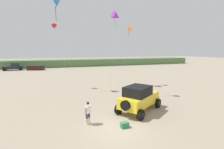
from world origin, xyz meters
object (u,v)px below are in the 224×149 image
Objects in this scene: jeep at (139,98)px; kite_yellow_diamond at (130,29)px; kite_orange_streamer at (57,3)px; distant_pickup at (13,67)px; kite_blue_swept at (116,16)px; cooler_box at (125,125)px; kite_black_sled at (54,27)px; person_watching at (88,112)px; distant_sedan at (36,68)px.

kite_yellow_diamond is at bearing 68.72° from jeep.
kite_orange_streamer is at bearing 119.95° from jeep.
distant_pickup is 35.22m from kite_yellow_diamond.
distant_pickup is at bearing 125.30° from kite_blue_swept.
kite_orange_streamer is at bearing -177.90° from kite_blue_swept.
distant_pickup reaches higher than cooler_box.
kite_black_sled is (-0.41, 1.33, -2.82)m from kite_orange_streamer.
jeep reaches higher than cooler_box.
kite_orange_streamer reaches higher than person_watching.
kite_orange_streamer is (10.83, -27.20, 10.31)m from distant_pickup.
distant_sedan is 28.27m from kite_orange_streamer.
distant_sedan is at bearing 101.26° from kite_black_sled.
cooler_box is 16.96m from kite_yellow_diamond.
cooler_box is at bearing -108.69° from kite_blue_swept.
kite_yellow_diamond reaches higher than jeep.
jeep is 4.90m from person_watching.
distant_pickup is 5.80m from distant_sedan.
person_watching is (-4.76, -1.09, -0.26)m from jeep.
kite_yellow_diamond reaches higher than person_watching.
distant_pickup is 0.43× the size of kite_blue_swept.
distant_sedan is 30.97m from kite_yellow_diamond.
cooler_box is at bearing -32.03° from person_watching.
distant_sedan is at bearing 100.00° from cooler_box.
kite_orange_streamer is at bearing 102.56° from cooler_box.
kite_blue_swept reaches higher than distant_sedan.
kite_blue_swept is (8.21, 0.30, -1.03)m from kite_orange_streamer.
kite_blue_swept reaches higher than cooler_box.
distant_sedan is at bearing 101.57° from kite_orange_streamer.
jeep is 15.47m from kite_black_sled.
jeep is at bearing -111.28° from kite_yellow_diamond.
kite_orange_streamer is at bearing -72.88° from kite_black_sled.
person_watching is 40.84m from distant_pickup.
kite_orange_streamer reaches higher than kite_yellow_diamond.
distant_pickup is at bearing 111.94° from kite_black_sled.
kite_blue_swept is (8.62, -1.02, 1.79)m from kite_black_sled.
kite_yellow_diamond is (8.95, 11.83, 7.47)m from person_watching.
distant_pickup reaches higher than person_watching.
jeep is 15.90m from kite_orange_streamer.
jeep is at bearing -61.34° from kite_black_sled.
kite_yellow_diamond is at bearing 60.32° from cooler_box.
distant_pickup is 1.12× the size of distant_sedan.
kite_blue_swept reaches higher than person_watching.
jeep is 0.41× the size of kite_orange_streamer.
kite_orange_streamer is 1.08× the size of kite_blue_swept.
kite_black_sled is (4.84, -24.33, 7.82)m from distant_sedan.
person_watching is 2.77m from cooler_box.
cooler_box is 17.41m from kite_blue_swept.
jeep is 0.45× the size of kite_blue_swept.
person_watching is 0.15× the size of kite_blue_swept.
jeep is 0.55× the size of kite_yellow_diamond.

